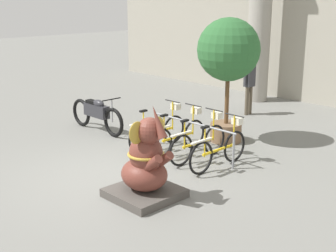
# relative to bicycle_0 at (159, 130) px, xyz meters

# --- Properties ---
(ground_plane) EXTENTS (60.00, 60.00, 0.00)m
(ground_plane) POSITION_rel_bicycle_0_xyz_m (0.73, -1.81, -0.41)
(ground_plane) COLOR slate
(column_left) EXTENTS (0.92, 0.92, 5.16)m
(column_left) POSITION_rel_bicycle_0_xyz_m (-1.44, 5.79, 2.21)
(column_left) COLOR gray
(column_left) RESTS_ON ground_plane
(bike_rack) EXTENTS (2.42, 0.05, 0.77)m
(bike_rack) POSITION_rel_bicycle_0_xyz_m (0.91, 0.14, 0.16)
(bike_rack) COLOR gray
(bike_rack) RESTS_ON ground_plane
(bicycle_0) EXTENTS (0.48, 1.73, 1.04)m
(bicycle_0) POSITION_rel_bicycle_0_xyz_m (0.00, 0.00, 0.00)
(bicycle_0) COLOR black
(bicycle_0) RESTS_ON ground_plane
(bicycle_1) EXTENTS (0.48, 1.73, 1.04)m
(bicycle_1) POSITION_rel_bicycle_0_xyz_m (0.61, 0.06, 0.00)
(bicycle_1) COLOR black
(bicycle_1) RESTS_ON ground_plane
(bicycle_2) EXTENTS (0.48, 1.73, 1.04)m
(bicycle_2) POSITION_rel_bicycle_0_xyz_m (1.21, 0.06, 0.00)
(bicycle_2) COLOR black
(bicycle_2) RESTS_ON ground_plane
(bicycle_3) EXTENTS (0.48, 1.73, 1.04)m
(bicycle_3) POSITION_rel_bicycle_0_xyz_m (1.82, 0.00, 0.00)
(bicycle_3) COLOR black
(bicycle_3) RESTS_ON ground_plane
(elephant_statue) EXTENTS (1.12, 1.12, 1.73)m
(elephant_statue) POSITION_rel_bicycle_0_xyz_m (1.90, -2.06, 0.18)
(elephant_statue) COLOR #4C4742
(elephant_statue) RESTS_ON ground_plane
(motorcycle) EXTENTS (2.16, 0.55, 0.97)m
(motorcycle) POSITION_rel_bicycle_0_xyz_m (-2.09, -0.24, 0.07)
(motorcycle) COLOR black
(motorcycle) RESTS_ON ground_plane
(person_pedestrian) EXTENTS (0.23, 0.47, 1.73)m
(person_pedestrian) POSITION_rel_bicycle_0_xyz_m (-0.44, 4.02, 0.63)
(person_pedestrian) COLOR brown
(person_pedestrian) RESTS_ON ground_plane
(potted_tree) EXTENTS (1.47, 1.47, 2.94)m
(potted_tree) POSITION_rel_bicycle_0_xyz_m (0.76, 1.51, 1.65)
(potted_tree) COLOR brown
(potted_tree) RESTS_ON ground_plane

